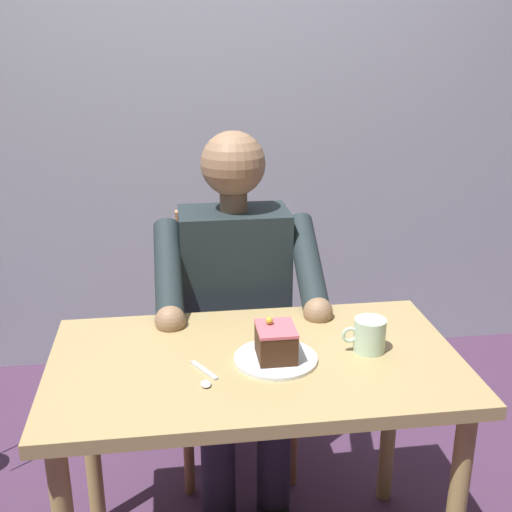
{
  "coord_description": "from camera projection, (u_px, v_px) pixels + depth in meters",
  "views": [
    {
      "loc": [
        0.21,
        1.49,
        1.53
      ],
      "look_at": [
        -0.02,
        -0.1,
        0.96
      ],
      "focal_mm": 45.12,
      "sensor_mm": 36.0,
      "label": 1
    }
  ],
  "objects": [
    {
      "name": "cake_slice",
      "position": [
        276.0,
        342.0,
        1.67
      ],
      "size": [
        0.1,
        0.12,
        0.11
      ],
      "color": "#3D2313",
      "rests_on": "dessert_plate"
    },
    {
      "name": "cafe_rear_panel",
      "position": [
        210.0,
        36.0,
        2.77
      ],
      "size": [
        6.4,
        0.12,
        3.0
      ],
      "primitive_type": "cube",
      "color": "#A0A6B5",
      "rests_on": "ground"
    },
    {
      "name": "dining_table",
      "position": [
        256.0,
        389.0,
        1.73
      ],
      "size": [
        1.08,
        0.62,
        0.71
      ],
      "color": "tan",
      "rests_on": "ground"
    },
    {
      "name": "coffee_cup",
      "position": [
        369.0,
        335.0,
        1.72
      ],
      "size": [
        0.12,
        0.09,
        0.09
      ],
      "color": "silver",
      "rests_on": "dining_table"
    },
    {
      "name": "chair",
      "position": [
        232.0,
        325.0,
        2.34
      ],
      "size": [
        0.42,
        0.42,
        0.92
      ],
      "color": "#B27A4D",
      "rests_on": "ground"
    },
    {
      "name": "dessert_spoon",
      "position": [
        205.0,
        377.0,
        1.59
      ],
      "size": [
        0.07,
        0.14,
        0.01
      ],
      "color": "silver",
      "rests_on": "dining_table"
    },
    {
      "name": "dessert_plate",
      "position": [
        276.0,
        359.0,
        1.68
      ],
      "size": [
        0.22,
        0.22,
        0.01
      ],
      "primitive_type": "cylinder",
      "color": "white",
      "rests_on": "dining_table"
    },
    {
      "name": "seated_person",
      "position": [
        237.0,
        310.0,
        2.13
      ],
      "size": [
        0.53,
        0.58,
        1.23
      ],
      "color": "#212C2F",
      "rests_on": "ground"
    }
  ]
}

